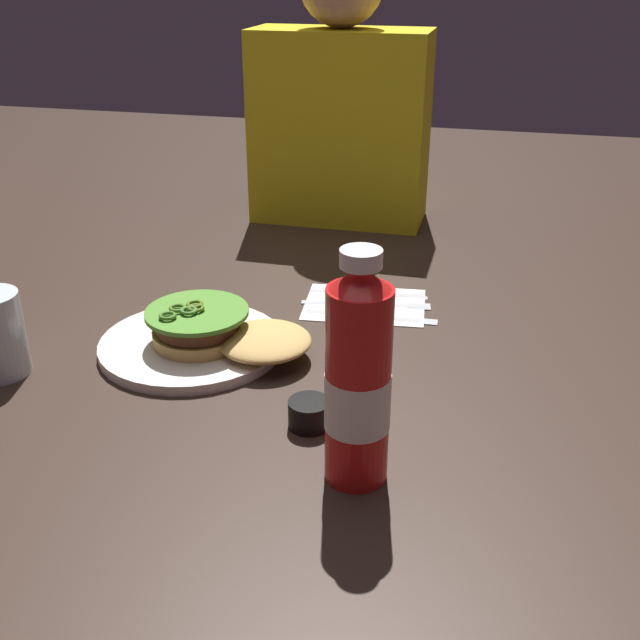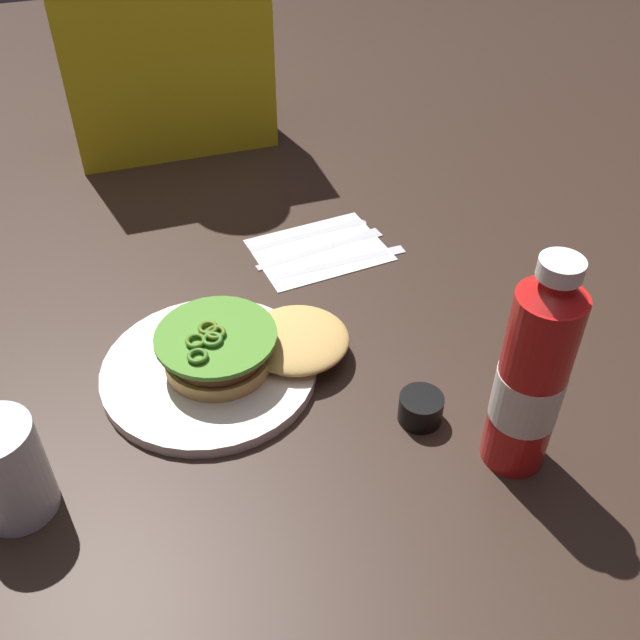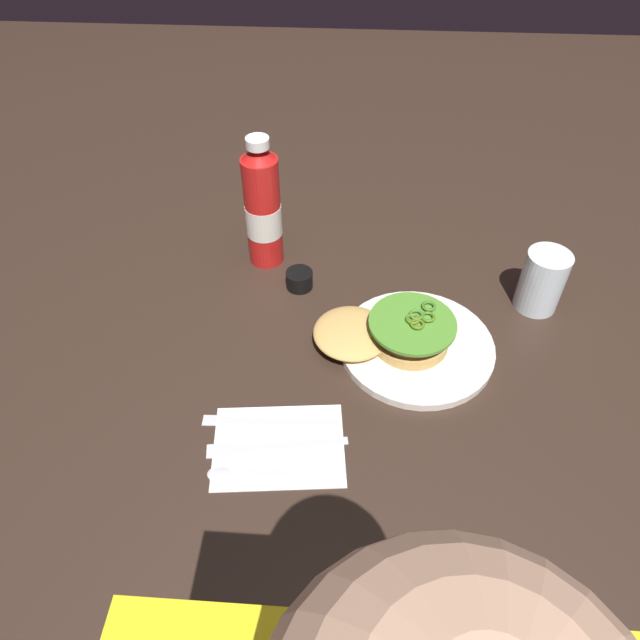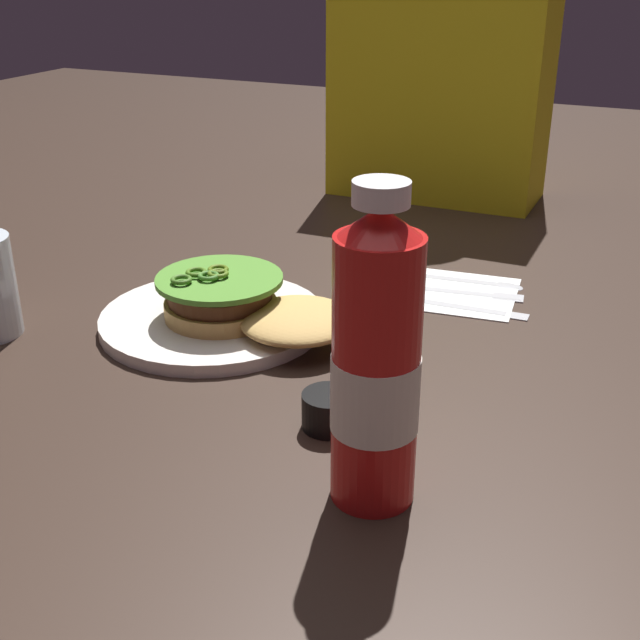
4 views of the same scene
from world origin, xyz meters
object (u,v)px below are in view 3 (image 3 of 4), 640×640
(ketchup_bottle, at_px, (263,209))
(water_glass, at_px, (542,281))
(burger_sandwich, at_px, (391,332))
(butter_knife, at_px, (261,420))
(spoon_utensil, at_px, (257,471))
(fork_utensil, at_px, (265,446))
(condiment_cup, at_px, (299,279))
(napkin, at_px, (279,446))
(dinner_plate, at_px, (416,346))

(ketchup_bottle, height_order, water_glass, ketchup_bottle)
(burger_sandwich, distance_m, butter_knife, 0.25)
(spoon_utensil, bearing_deg, butter_knife, -86.67)
(fork_utensil, relative_size, spoon_utensil, 1.06)
(water_glass, bearing_deg, ketchup_bottle, -11.35)
(water_glass, height_order, condiment_cup, water_glass)
(butter_knife, distance_m, fork_utensil, 0.04)
(water_glass, bearing_deg, spoon_utensil, 39.48)
(burger_sandwich, distance_m, napkin, 0.25)
(dinner_plate, relative_size, water_glass, 2.27)
(condiment_cup, relative_size, spoon_utensil, 0.26)
(ketchup_bottle, bearing_deg, water_glass, 168.65)
(water_glass, xyz_separation_m, butter_knife, (0.44, 0.27, -0.05))
(condiment_cup, height_order, butter_knife, condiment_cup)
(burger_sandwich, xyz_separation_m, fork_utensil, (0.17, 0.20, -0.03))
(dinner_plate, distance_m, ketchup_bottle, 0.36)
(dinner_plate, height_order, condiment_cup, condiment_cup)
(ketchup_bottle, distance_m, spoon_utensil, 0.47)
(dinner_plate, bearing_deg, ketchup_bottle, -38.49)
(ketchup_bottle, distance_m, fork_utensil, 0.43)
(napkin, bearing_deg, dinner_plate, -135.50)
(dinner_plate, xyz_separation_m, butter_knife, (0.23, 0.16, -0.00))
(dinner_plate, xyz_separation_m, water_glass, (-0.21, -0.12, 0.05))
(dinner_plate, bearing_deg, spoon_utensil, 46.86)
(condiment_cup, xyz_separation_m, spoon_utensil, (0.02, 0.38, -0.01))
(dinner_plate, relative_size, ketchup_bottle, 1.00)
(burger_sandwich, distance_m, spoon_utensil, 0.30)
(burger_sandwich, distance_m, fork_utensil, 0.27)
(water_glass, xyz_separation_m, napkin, (0.41, 0.31, -0.05))
(napkin, bearing_deg, water_glass, -142.48)
(burger_sandwich, xyz_separation_m, condiment_cup, (0.16, -0.14, -0.02))
(dinner_plate, distance_m, napkin, 0.28)
(spoon_utensil, bearing_deg, water_glass, -140.52)
(condiment_cup, distance_m, napkin, 0.34)
(fork_utensil, bearing_deg, spoon_utensil, 81.93)
(ketchup_bottle, distance_m, napkin, 0.43)
(condiment_cup, bearing_deg, water_glass, 177.04)
(ketchup_bottle, distance_m, butter_knife, 0.39)
(water_glass, relative_size, fork_utensil, 0.55)
(napkin, xyz_separation_m, butter_knife, (0.03, -0.04, 0.00))
(ketchup_bottle, height_order, condiment_cup, ketchup_bottle)
(dinner_plate, distance_m, burger_sandwich, 0.05)
(butter_knife, bearing_deg, dinner_plate, -145.59)
(water_glass, bearing_deg, butter_knife, 32.09)
(condiment_cup, bearing_deg, ketchup_bottle, -47.42)
(burger_sandwich, xyz_separation_m, butter_knife, (0.19, 0.16, -0.03))
(ketchup_bottle, distance_m, water_glass, 0.49)
(dinner_plate, height_order, fork_utensil, dinner_plate)
(dinner_plate, relative_size, spoon_utensil, 1.33)
(water_glass, height_order, spoon_utensil, water_glass)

